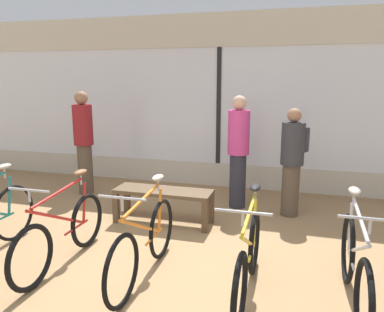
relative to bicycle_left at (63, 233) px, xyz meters
The scene contains 10 objects.
ground_plane 1.10m from the bicycle_left, 17.17° to the left, with size 24.00×24.00×0.00m, color #99754C.
shop_back_wall 3.90m from the bicycle_left, 74.42° to the left, with size 12.00×0.08×3.20m.
bicycle_left is the anchor object (origin of this frame).
bicycle_center 0.98m from the bicycle_left, ahead, with size 0.46×1.70×1.03m.
bicycle_right 2.06m from the bicycle_left, ahead, with size 0.46×1.66×1.02m.
bicycle_far_right 3.00m from the bicycle_left, ahead, with size 0.46×1.72×1.04m.
display_bench 1.60m from the bicycle_left, 66.37° to the left, with size 1.40×0.44×0.49m.
customer_near_rack 2.94m from the bicycle_left, 57.59° to the left, with size 0.48×0.48×1.79m.
customer_by_window 2.77m from the bicycle_left, 116.43° to the left, with size 0.39×0.39×1.83m.
customer_mid_floor 3.35m from the bicycle_left, 44.05° to the left, with size 0.46×0.56×1.62m.
Camera 1 is at (1.45, -3.63, 2.05)m, focal length 35.00 mm.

